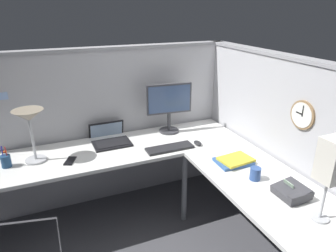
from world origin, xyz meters
TOP-DOWN VIEW (x-y plane):
  - ground_plane at (0.00, 0.00)m, footprint 6.80×6.80m
  - cubicle_wall_back at (-0.36, 0.87)m, footprint 2.57×0.12m
  - cubicle_wall_right at (0.87, -0.27)m, footprint 0.12×2.37m
  - desk at (-0.15, -0.05)m, footprint 2.35×2.15m
  - monitor at (0.21, 0.64)m, footprint 0.46×0.20m
  - laptop at (-0.40, 0.65)m, footprint 0.34×0.38m
  - keyboard at (0.05, 0.26)m, footprint 0.43×0.14m
  - computer_mouse at (0.33, 0.24)m, footprint 0.06×0.10m
  - desk_lamp_dome at (-1.06, 0.49)m, footprint 0.24×0.24m
  - pen_cup at (-1.27, 0.47)m, footprint 0.08×0.08m
  - cell_phone at (-0.80, 0.37)m, footprint 0.12×0.16m
  - office_phone at (0.52, -0.74)m, footprint 0.19×0.21m
  - book_stack at (0.44, -0.19)m, footprint 0.30×0.23m
  - desk_lamp_paper at (0.51, -0.98)m, footprint 0.13×0.13m
  - coffee_mug at (0.43, -0.46)m, footprint 0.08×0.08m
  - wall_clock at (0.82, -0.45)m, footprint 0.04×0.22m
  - pinned_note_leftmost at (-1.26, 0.82)m, footprint 0.11×0.00m
  - pinned_note_middle at (0.21, 0.82)m, footprint 0.08×0.00m

SIDE VIEW (x-z plane):
  - ground_plane at x=0.00m, z-range 0.00..0.00m
  - desk at x=-0.15m, z-range 0.27..1.00m
  - cell_phone at x=-0.80m, z-range 0.73..0.74m
  - keyboard at x=0.05m, z-range 0.73..0.75m
  - computer_mouse at x=0.33m, z-range 0.73..0.76m
  - book_stack at x=0.44m, z-range 0.73..0.77m
  - laptop at x=-0.40m, z-range 0.65..0.86m
  - office_phone at x=0.52m, z-range 0.71..0.82m
  - coffee_mug at x=0.43m, z-range 0.73..0.83m
  - pen_cup at x=-1.27m, z-range 0.69..0.87m
  - cubicle_wall_back at x=-0.36m, z-range 0.00..1.58m
  - cubicle_wall_right at x=0.87m, z-range 0.00..1.58m
  - monitor at x=0.21m, z-range 0.77..1.27m
  - desk_lamp_dome at x=-1.06m, z-range 0.87..1.32m
  - pinned_note_middle at x=0.21m, z-range 1.06..1.16m
  - desk_lamp_paper at x=0.51m, z-range 0.85..1.38m
  - wall_clock at x=0.82m, z-range 1.07..1.29m
  - pinned_note_leftmost at x=-1.26m, z-range 1.19..1.25m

